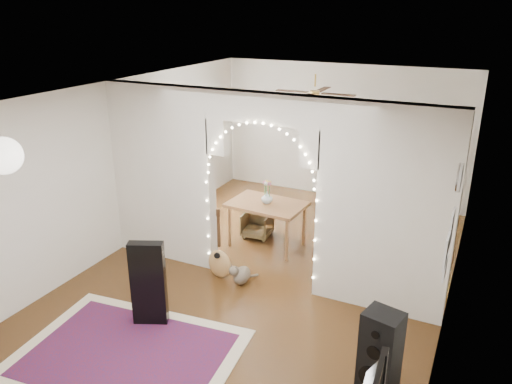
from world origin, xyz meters
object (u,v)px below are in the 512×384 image
at_px(dining_chair_left, 257,225).
at_px(dining_table, 267,207).
at_px(acoustic_guitar, 219,253).
at_px(floor_speaker, 380,353).
at_px(dining_chair_right, 350,239).
at_px(bookcase, 374,168).

bearing_deg(dining_chair_left, dining_table, -45.28).
bearing_deg(acoustic_guitar, floor_speaker, -40.08).
xyz_separation_m(dining_chair_left, dining_chair_right, (1.61, 0.01, 0.05)).
bearing_deg(dining_chair_left, dining_chair_right, -4.25).
distance_m(acoustic_guitar, dining_table, 1.28).
distance_m(floor_speaker, dining_chair_left, 3.89).
distance_m(acoustic_guitar, dining_chair_left, 1.50).
distance_m(floor_speaker, dining_chair_right, 3.01).
height_order(bookcase, dining_table, bookcase).
bearing_deg(dining_table, dining_chair_right, 14.94).
xyz_separation_m(bookcase, dining_chair_right, (0.19, -2.25, -0.50)).
bearing_deg(bookcase, dining_table, -122.78).
height_order(dining_chair_left, dining_chair_right, dining_chair_right).
bearing_deg(dining_chair_right, dining_table, -156.45).
height_order(floor_speaker, dining_table, floor_speaker).
bearing_deg(floor_speaker, dining_chair_left, 147.52).
relative_size(floor_speaker, dining_chair_right, 1.56).
relative_size(acoustic_guitar, floor_speaker, 0.98).
height_order(bookcase, dining_chair_left, bookcase).
relative_size(bookcase, dining_table, 1.24).
xyz_separation_m(acoustic_guitar, floor_speaker, (2.59, -1.30, 0.06)).
xyz_separation_m(dining_table, dining_chair_right, (1.32, 0.26, -0.41)).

